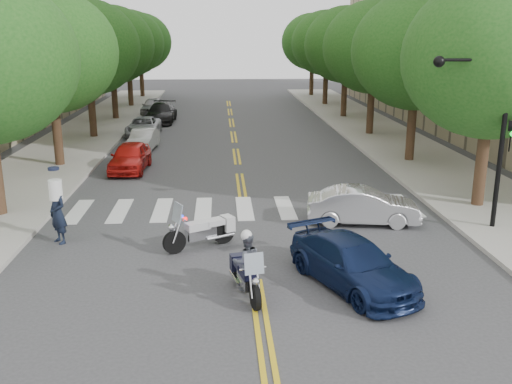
{
  "coord_description": "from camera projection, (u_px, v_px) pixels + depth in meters",
  "views": [
    {
      "loc": [
        -0.88,
        -14.08,
        6.39
      ],
      "look_at": [
        0.28,
        4.13,
        1.3
      ],
      "focal_mm": 40.0,
      "sensor_mm": 36.0,
      "label": 1
    }
  ],
  "objects": [
    {
      "name": "tree_l_1",
      "position": [
        50.0,
        52.0,
        26.72
      ],
      "size": [
        6.4,
        6.4,
        8.45
      ],
      "color": "#382316",
      "rests_on": "ground"
    },
    {
      "name": "officer_standing",
      "position": [
        58.0,
        213.0,
        17.77
      ],
      "size": [
        0.84,
        0.85,
        1.97
      ],
      "primitive_type": "imported",
      "rotation": [
        0.0,
        0.0,
        -0.81
      ],
      "color": "black",
      "rests_on": "ground"
    },
    {
      "name": "tree_l_2",
      "position": [
        87.0,
        48.0,
        34.42
      ],
      "size": [
        6.4,
        6.4,
        8.45
      ],
      "color": "#382316",
      "rests_on": "ground"
    },
    {
      "name": "motorcycle_police",
      "position": [
        246.0,
        266.0,
        14.25
      ],
      "size": [
        0.83,
        2.13,
        1.75
      ],
      "rotation": [
        0.0,
        0.0,
        3.36
      ],
      "color": "black",
      "rests_on": "ground"
    },
    {
      "name": "sidewalk_left",
      "position": [
        83.0,
        137.0,
        35.84
      ],
      "size": [
        5.0,
        60.0,
        0.15
      ],
      "primitive_type": "cube",
      "color": "#9E9991",
      "rests_on": "ground"
    },
    {
      "name": "sidewalk_right",
      "position": [
        380.0,
        134.0,
        37.01
      ],
      "size": [
        5.0,
        60.0,
        0.15
      ],
      "primitive_type": "cube",
      "color": "#9E9991",
      "rests_on": "ground"
    },
    {
      "name": "tree_r_2",
      "position": [
        374.0,
        47.0,
        35.5
      ],
      "size": [
        6.4,
        6.4,
        8.45
      ],
      "color": "#382316",
      "rests_on": "ground"
    },
    {
      "name": "parked_car_a",
      "position": [
        130.0,
        157.0,
        27.29
      ],
      "size": [
        1.81,
        4.09,
        1.37
      ],
      "primitive_type": "imported",
      "rotation": [
        0.0,
        0.0,
        -0.05
      ],
      "color": "red",
      "rests_on": "ground"
    },
    {
      "name": "tree_r_4",
      "position": [
        327.0,
        43.0,
        50.88
      ],
      "size": [
        6.4,
        6.4,
        8.45
      ],
      "color": "#382316",
      "rests_on": "ground"
    },
    {
      "name": "parked_car_d",
      "position": [
        161.0,
        113.0,
        42.19
      ],
      "size": [
        2.17,
        4.98,
        1.43
      ],
      "primitive_type": "imported",
      "rotation": [
        0.0,
        0.0,
        -0.04
      ],
      "color": "black",
      "rests_on": "ground"
    },
    {
      "name": "tree_l_4",
      "position": [
        128.0,
        43.0,
        49.8
      ],
      "size": [
        6.4,
        6.4,
        8.45
      ],
      "color": "#382316",
      "rests_on": "ground"
    },
    {
      "name": "ground",
      "position": [
        255.0,
        280.0,
        15.3
      ],
      "size": [
        140.0,
        140.0,
        0.0
      ],
      "primitive_type": "plane",
      "color": "#38383A",
      "rests_on": "ground"
    },
    {
      "name": "traffic_signal_pole",
      "position": [
        490.0,
        120.0,
        18.14
      ],
      "size": [
        2.82,
        0.42,
        6.0
      ],
      "color": "black",
      "rests_on": "ground"
    },
    {
      "name": "motorcycle_parked",
      "position": [
        205.0,
        230.0,
        17.55
      ],
      "size": [
        2.21,
        1.39,
        1.54
      ],
      "rotation": [
        0.0,
        0.0,
        2.07
      ],
      "color": "black",
      "rests_on": "ground"
    },
    {
      "name": "convertible",
      "position": [
        363.0,
        206.0,
        19.71
      ],
      "size": [
        3.99,
        1.87,
        1.26
      ],
      "primitive_type": "imported",
      "rotation": [
        0.0,
        0.0,
        1.43
      ],
      "color": "silver",
      "rests_on": "ground"
    },
    {
      "name": "tree_r_0",
      "position": [
        493.0,
        58.0,
        20.12
      ],
      "size": [
        6.4,
        6.4,
        8.45
      ],
      "color": "#382316",
      "rests_on": "ground"
    },
    {
      "name": "tree_l_3",
      "position": [
        111.0,
        45.0,
        42.11
      ],
      "size": [
        6.4,
        6.4,
        8.45
      ],
      "color": "#382316",
      "rests_on": "ground"
    },
    {
      "name": "tree_r_5",
      "position": [
        313.0,
        42.0,
        58.57
      ],
      "size": [
        6.4,
        6.4,
        8.45
      ],
      "color": "#382316",
      "rests_on": "ground"
    },
    {
      "name": "sedan_blue",
      "position": [
        352.0,
        263.0,
        14.81
      ],
      "size": [
        3.31,
        4.63,
        1.24
      ],
      "primitive_type": "imported",
      "rotation": [
        0.0,
        0.0,
        0.41
      ],
      "color": "#0F1C40",
      "rests_on": "ground"
    },
    {
      "name": "parked_car_c",
      "position": [
        144.0,
        126.0,
        36.89
      ],
      "size": [
        2.02,
        4.22,
        1.16
      ],
      "primitive_type": "imported",
      "rotation": [
        0.0,
        0.0,
        -0.02
      ],
      "color": "#B0B1B8",
      "rests_on": "ground"
    },
    {
      "name": "parked_car_b",
      "position": [
        143.0,
        140.0,
        32.12
      ],
      "size": [
        1.57,
        3.71,
        1.19
      ],
      "primitive_type": "imported",
      "rotation": [
        0.0,
        0.0,
        -0.09
      ],
      "color": "#B8B8B8",
      "rests_on": "ground"
    },
    {
      "name": "tree_r_3",
      "position": [
        346.0,
        45.0,
        43.19
      ],
      "size": [
        6.4,
        6.4,
        8.45
      ],
      "color": "#382316",
      "rests_on": "ground"
    },
    {
      "name": "tree_r_1",
      "position": [
        417.0,
        51.0,
        27.81
      ],
      "size": [
        6.4,
        6.4,
        8.45
      ],
      "color": "#382316",
      "rests_on": "ground"
    },
    {
      "name": "parked_car_e",
      "position": [
        153.0,
        106.0,
        46.51
      ],
      "size": [
        1.88,
        4.01,
        1.33
      ],
      "primitive_type": "imported",
      "rotation": [
        0.0,
        0.0,
        -0.08
      ],
      "color": "#A5A4AA",
      "rests_on": "ground"
    },
    {
      "name": "tree_l_5",
      "position": [
        140.0,
        42.0,
        57.49
      ],
      "size": [
        6.4,
        6.4,
        8.45
      ],
      "color": "#382316",
      "rests_on": "ground"
    }
  ]
}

